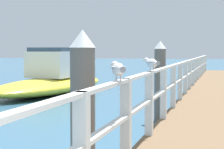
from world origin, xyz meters
The scene contains 7 objects.
pier_deck centered at (0.00, 13.58, 0.20)m, with size 2.34×27.15×0.41m, color brown.
pier_railing centered at (-1.09, 13.58, 1.04)m, with size 0.12×25.67×1.02m.
dock_piling_near centered at (-1.47, 3.50, 1.01)m, with size 0.29×0.29×1.99m.
dock_piling_far centered at (-1.47, 9.23, 1.01)m, with size 0.29×0.29×1.99m.
seagull_foreground centered at (-1.10, 3.63, 1.56)m, with size 0.27×0.44×0.21m.
seagull_background centered at (-1.10, 5.82, 1.56)m, with size 0.34×0.39×0.21m.
boat_0 centered at (-6.65, 14.67, 0.62)m, with size 3.32×7.86×1.86m.
Camera 1 is at (0.04, -0.77, 1.77)m, focal length 65.26 mm.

